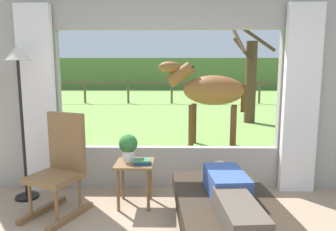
{
  "coord_description": "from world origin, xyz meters",
  "views": [
    {
      "loc": [
        0.06,
        -1.87,
        1.6
      ],
      "look_at": [
        0.0,
        1.8,
        1.05
      ],
      "focal_mm": 33.37,
      "sensor_mm": 36.0,
      "label": 1
    }
  ],
  "objects_px": {
    "recliner_sofa": "(228,221)",
    "potted_plant": "(128,146)",
    "horse": "(209,91)",
    "floor_lamp_left": "(19,76)",
    "reclining_person": "(230,192)",
    "pasture_tree": "(250,78)",
    "book_stack": "(142,162)",
    "rocking_chair": "(61,165)",
    "side_table": "(135,170)"
  },
  "relations": [
    {
      "from": "recliner_sofa",
      "to": "potted_plant",
      "type": "relative_size",
      "value": 5.51
    },
    {
      "from": "potted_plant",
      "to": "recliner_sofa",
      "type": "bearing_deg",
      "value": -40.52
    },
    {
      "from": "horse",
      "to": "floor_lamp_left",
      "type": "bearing_deg",
      "value": 150.09
    },
    {
      "from": "reclining_person",
      "to": "pasture_tree",
      "type": "bearing_deg",
      "value": 70.75
    },
    {
      "from": "potted_plant",
      "to": "reclining_person",
      "type": "bearing_deg",
      "value": -42.08
    },
    {
      "from": "book_stack",
      "to": "pasture_tree",
      "type": "relative_size",
      "value": 0.07
    },
    {
      "from": "reclining_person",
      "to": "floor_lamp_left",
      "type": "xyz_separation_m",
      "value": [
        -2.33,
        1.04,
        0.99
      ]
    },
    {
      "from": "reclining_person",
      "to": "rocking_chair",
      "type": "height_order",
      "value": "rocking_chair"
    },
    {
      "from": "recliner_sofa",
      "to": "pasture_tree",
      "type": "distance_m",
      "value": 6.79
    },
    {
      "from": "reclining_person",
      "to": "pasture_tree",
      "type": "distance_m",
      "value": 6.79
    },
    {
      "from": "reclining_person",
      "to": "floor_lamp_left",
      "type": "distance_m",
      "value": 2.74
    },
    {
      "from": "book_stack",
      "to": "potted_plant",
      "type": "bearing_deg",
      "value": 145.38
    },
    {
      "from": "side_table",
      "to": "horse",
      "type": "bearing_deg",
      "value": 67.43
    },
    {
      "from": "potted_plant",
      "to": "book_stack",
      "type": "relative_size",
      "value": 1.54
    },
    {
      "from": "floor_lamp_left",
      "to": "horse",
      "type": "bearing_deg",
      "value": 46.2
    },
    {
      "from": "side_table",
      "to": "horse",
      "type": "relative_size",
      "value": 0.29
    },
    {
      "from": "potted_plant",
      "to": "horse",
      "type": "distance_m",
      "value": 3.09
    },
    {
      "from": "side_table",
      "to": "recliner_sofa",
      "type": "bearing_deg",
      "value": -40.81
    },
    {
      "from": "rocking_chair",
      "to": "potted_plant",
      "type": "relative_size",
      "value": 3.5
    },
    {
      "from": "horse",
      "to": "pasture_tree",
      "type": "relative_size",
      "value": 0.63
    },
    {
      "from": "potted_plant",
      "to": "pasture_tree",
      "type": "distance_m",
      "value": 6.27
    },
    {
      "from": "horse",
      "to": "pasture_tree",
      "type": "distance_m",
      "value": 3.19
    },
    {
      "from": "rocking_chair",
      "to": "floor_lamp_left",
      "type": "bearing_deg",
      "value": 169.93
    },
    {
      "from": "floor_lamp_left",
      "to": "book_stack",
      "type": "bearing_deg",
      "value": -9.03
    },
    {
      "from": "horse",
      "to": "pasture_tree",
      "type": "xyz_separation_m",
      "value": [
        1.51,
        2.81,
        0.17
      ]
    },
    {
      "from": "side_table",
      "to": "horse",
      "type": "xyz_separation_m",
      "value": [
        1.18,
        2.84,
        0.73
      ]
    },
    {
      "from": "reclining_person",
      "to": "potted_plant",
      "type": "xyz_separation_m",
      "value": [
        -1.03,
        0.93,
        0.18
      ]
    },
    {
      "from": "floor_lamp_left",
      "to": "pasture_tree",
      "type": "xyz_separation_m",
      "value": [
        4.06,
        5.47,
        -0.19
      ]
    },
    {
      "from": "side_table",
      "to": "pasture_tree",
      "type": "distance_m",
      "value": 6.32
    },
    {
      "from": "reclining_person",
      "to": "book_stack",
      "type": "bearing_deg",
      "value": 132.22
    },
    {
      "from": "book_stack",
      "to": "pasture_tree",
      "type": "height_order",
      "value": "pasture_tree"
    },
    {
      "from": "rocking_chair",
      "to": "side_table",
      "type": "relative_size",
      "value": 2.15
    },
    {
      "from": "side_table",
      "to": "pasture_tree",
      "type": "height_order",
      "value": "pasture_tree"
    },
    {
      "from": "book_stack",
      "to": "floor_lamp_left",
      "type": "bearing_deg",
      "value": 170.97
    },
    {
      "from": "potted_plant",
      "to": "floor_lamp_left",
      "type": "height_order",
      "value": "floor_lamp_left"
    },
    {
      "from": "potted_plant",
      "to": "horse",
      "type": "xyz_separation_m",
      "value": [
        1.26,
        2.78,
        0.45
      ]
    },
    {
      "from": "rocking_chair",
      "to": "book_stack",
      "type": "relative_size",
      "value": 5.4
    },
    {
      "from": "floor_lamp_left",
      "to": "pasture_tree",
      "type": "distance_m",
      "value": 6.82
    },
    {
      "from": "rocking_chair",
      "to": "pasture_tree",
      "type": "height_order",
      "value": "pasture_tree"
    },
    {
      "from": "reclining_person",
      "to": "side_table",
      "type": "distance_m",
      "value": 1.29
    },
    {
      "from": "potted_plant",
      "to": "book_stack",
      "type": "distance_m",
      "value": 0.26
    },
    {
      "from": "reclining_person",
      "to": "potted_plant",
      "type": "bearing_deg",
      "value": 133.56
    },
    {
      "from": "reclining_person",
      "to": "floor_lamp_left",
      "type": "bearing_deg",
      "value": 151.49
    },
    {
      "from": "pasture_tree",
      "to": "book_stack",
      "type": "bearing_deg",
      "value": -114.41
    },
    {
      "from": "rocking_chair",
      "to": "pasture_tree",
      "type": "relative_size",
      "value": 0.39
    },
    {
      "from": "side_table",
      "to": "pasture_tree",
      "type": "xyz_separation_m",
      "value": [
        2.69,
        5.65,
        0.9
      ]
    },
    {
      "from": "reclining_person",
      "to": "horse",
      "type": "relative_size",
      "value": 0.79
    },
    {
      "from": "side_table",
      "to": "book_stack",
      "type": "distance_m",
      "value": 0.17
    },
    {
      "from": "side_table",
      "to": "rocking_chair",
      "type": "bearing_deg",
      "value": -165.34
    },
    {
      "from": "reclining_person",
      "to": "pasture_tree",
      "type": "relative_size",
      "value": 0.5
    }
  ]
}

